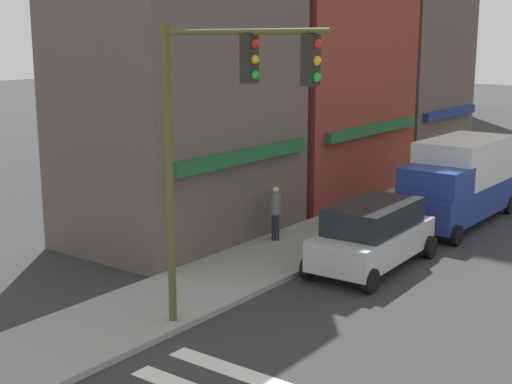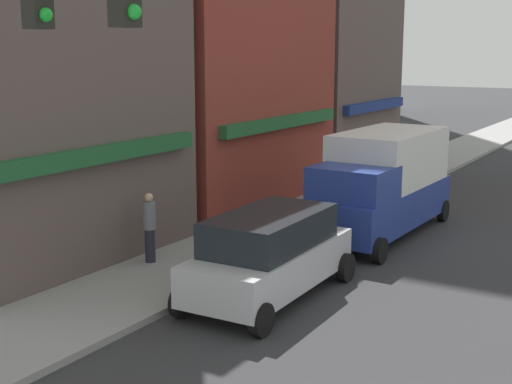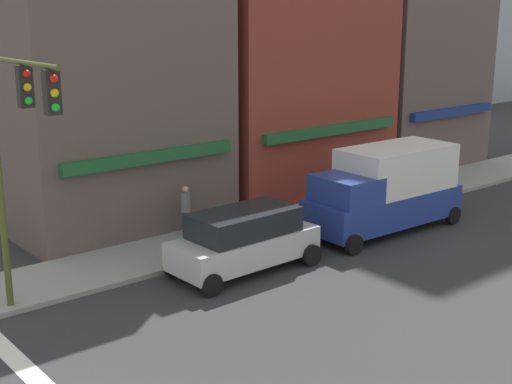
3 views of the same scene
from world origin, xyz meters
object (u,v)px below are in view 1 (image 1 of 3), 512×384
(box_truck_blue, at_px, (458,180))
(traffic_signal, at_px, (218,119))
(pedestrian_grey_coat, at_px, (276,212))
(pedestrian_white_shirt, at_px, (461,165))
(pedestrian_blue_shirt, at_px, (422,172))
(suv_silver, at_px, (373,234))

(box_truck_blue, bearing_deg, traffic_signal, -179.95)
(pedestrian_grey_coat, relative_size, pedestrian_white_shirt, 1.00)
(traffic_signal, xyz_separation_m, pedestrian_grey_coat, (7.00, 3.42, -3.84))
(pedestrian_blue_shirt, bearing_deg, suv_silver, 15.15)
(suv_silver, bearing_deg, pedestrian_white_shirt, 8.17)
(suv_silver, relative_size, box_truck_blue, 0.76)
(box_truck_blue, xyz_separation_m, pedestrian_white_shirt, (6.09, 2.14, -0.51))
(box_truck_blue, distance_m, pedestrian_grey_coat, 7.19)
(suv_silver, height_order, pedestrian_blue_shirt, suv_silver)
(traffic_signal, distance_m, suv_silver, 7.70)
(traffic_signal, bearing_deg, suv_silver, -2.42)
(suv_silver, bearing_deg, pedestrian_grey_coat, 82.98)
(pedestrian_blue_shirt, bearing_deg, box_truck_blue, 39.38)
(box_truck_blue, bearing_deg, pedestrian_blue_shirt, 41.46)
(box_truck_blue, relative_size, pedestrian_blue_shirt, 3.53)
(traffic_signal, distance_m, pedestrian_blue_shirt, 17.09)
(traffic_signal, distance_m, pedestrian_white_shirt, 19.69)
(suv_silver, height_order, box_truck_blue, box_truck_blue)
(pedestrian_blue_shirt, relative_size, pedestrian_grey_coat, 1.00)
(traffic_signal, height_order, suv_silver, traffic_signal)
(pedestrian_white_shirt, bearing_deg, pedestrian_grey_coat, -101.96)
(pedestrian_blue_shirt, bearing_deg, pedestrian_white_shirt, 165.69)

